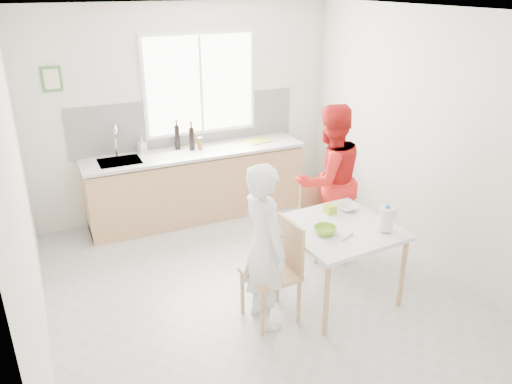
{
  "coord_description": "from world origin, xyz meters",
  "views": [
    {
      "loc": [
        -1.81,
        -3.87,
        2.94
      ],
      "look_at": [
        0.05,
        0.2,
        1.02
      ],
      "focal_mm": 35.0,
      "sensor_mm": 36.0,
      "label": 1
    }
  ],
  "objects_px": {
    "dining_table": "(338,234)",
    "milk_jug": "(387,218)",
    "chair_far": "(318,216)",
    "person_white": "(264,247)",
    "bowl_white": "(348,208)",
    "person_red": "(329,180)",
    "wine_bottle_b": "(192,139)",
    "wine_bottle_a": "(177,137)",
    "bowl_green": "(325,230)",
    "chair_left": "(277,267)"
  },
  "relations": [
    {
      "from": "bowl_white",
      "to": "dining_table",
      "type": "bearing_deg",
      "value": -136.01
    },
    {
      "from": "bowl_green",
      "to": "wine_bottle_b",
      "type": "distance_m",
      "value": 2.49
    },
    {
      "from": "dining_table",
      "to": "bowl_green",
      "type": "bearing_deg",
      "value": -161.78
    },
    {
      "from": "chair_far",
      "to": "bowl_white",
      "type": "xyz_separation_m",
      "value": [
        -0.01,
        -0.56,
        0.34
      ]
    },
    {
      "from": "wine_bottle_a",
      "to": "wine_bottle_b",
      "type": "relative_size",
      "value": 1.07
    },
    {
      "from": "chair_far",
      "to": "wine_bottle_a",
      "type": "bearing_deg",
      "value": 120.63
    },
    {
      "from": "chair_far",
      "to": "wine_bottle_a",
      "type": "xyz_separation_m",
      "value": [
        -1.13,
        1.63,
        0.62
      ]
    },
    {
      "from": "person_white",
      "to": "bowl_green",
      "type": "relative_size",
      "value": 7.35
    },
    {
      "from": "chair_far",
      "to": "person_red",
      "type": "xyz_separation_m",
      "value": [
        0.13,
        0.02,
        0.41
      ]
    },
    {
      "from": "person_white",
      "to": "bowl_white",
      "type": "xyz_separation_m",
      "value": [
        1.1,
        0.33,
        0.02
      ]
    },
    {
      "from": "person_red",
      "to": "bowl_green",
      "type": "height_order",
      "value": "person_red"
    },
    {
      "from": "bowl_white",
      "to": "wine_bottle_b",
      "type": "relative_size",
      "value": 0.66
    },
    {
      "from": "milk_jug",
      "to": "chair_far",
      "type": "bearing_deg",
      "value": 88.62
    },
    {
      "from": "person_white",
      "to": "bowl_green",
      "type": "xyz_separation_m",
      "value": [
        0.62,
        -0.0,
        0.03
      ]
    },
    {
      "from": "chair_left",
      "to": "wine_bottle_b",
      "type": "distance_m",
      "value": 2.47
    },
    {
      "from": "dining_table",
      "to": "wine_bottle_a",
      "type": "xyz_separation_m",
      "value": [
        -0.84,
        2.47,
        0.38
      ]
    },
    {
      "from": "chair_left",
      "to": "person_white",
      "type": "bearing_deg",
      "value": -90.0
    },
    {
      "from": "dining_table",
      "to": "wine_bottle_b",
      "type": "bearing_deg",
      "value": 106.19
    },
    {
      "from": "milk_jug",
      "to": "wine_bottle_b",
      "type": "relative_size",
      "value": 0.81
    },
    {
      "from": "chair_far",
      "to": "wine_bottle_a",
      "type": "distance_m",
      "value": 2.08
    },
    {
      "from": "person_red",
      "to": "bowl_white",
      "type": "relative_size",
      "value": 8.74
    },
    {
      "from": "dining_table",
      "to": "chair_far",
      "type": "bearing_deg",
      "value": 70.88
    },
    {
      "from": "person_red",
      "to": "bowl_green",
      "type": "xyz_separation_m",
      "value": [
        -0.62,
        -0.92,
        -0.06
      ]
    },
    {
      "from": "dining_table",
      "to": "milk_jug",
      "type": "distance_m",
      "value": 0.48
    },
    {
      "from": "chair_far",
      "to": "milk_jug",
      "type": "bearing_deg",
      "value": -91.38
    },
    {
      "from": "bowl_white",
      "to": "milk_jug",
      "type": "height_order",
      "value": "milk_jug"
    },
    {
      "from": "person_white",
      "to": "person_red",
      "type": "distance_m",
      "value": 1.54
    },
    {
      "from": "chair_left",
      "to": "dining_table",
      "type": "bearing_deg",
      "value": 90.0
    },
    {
      "from": "bowl_white",
      "to": "wine_bottle_a",
      "type": "bearing_deg",
      "value": 117.14
    },
    {
      "from": "bowl_green",
      "to": "wine_bottle_b",
      "type": "bearing_deg",
      "value": 101.42
    },
    {
      "from": "bowl_green",
      "to": "bowl_white",
      "type": "xyz_separation_m",
      "value": [
        0.48,
        0.34,
        -0.01
      ]
    },
    {
      "from": "person_white",
      "to": "chair_left",
      "type": "bearing_deg",
      "value": -90.0
    },
    {
      "from": "chair_far",
      "to": "milk_jug",
      "type": "distance_m",
      "value": 1.18
    },
    {
      "from": "bowl_green",
      "to": "wine_bottle_a",
      "type": "xyz_separation_m",
      "value": [
        -0.65,
        2.53,
        0.27
      ]
    },
    {
      "from": "dining_table",
      "to": "person_white",
      "type": "bearing_deg",
      "value": -175.82
    },
    {
      "from": "milk_jug",
      "to": "wine_bottle_a",
      "type": "xyz_separation_m",
      "value": [
        -1.19,
        2.72,
        0.17
      ]
    },
    {
      "from": "wine_bottle_a",
      "to": "person_white",
      "type": "bearing_deg",
      "value": -89.33
    },
    {
      "from": "chair_far",
      "to": "bowl_green",
      "type": "height_order",
      "value": "bowl_green"
    },
    {
      "from": "bowl_green",
      "to": "wine_bottle_a",
      "type": "relative_size",
      "value": 0.66
    },
    {
      "from": "person_white",
      "to": "bowl_green",
      "type": "height_order",
      "value": "person_white"
    },
    {
      "from": "chair_left",
      "to": "milk_jug",
      "type": "relative_size",
      "value": 3.98
    },
    {
      "from": "dining_table",
      "to": "milk_jug",
      "type": "bearing_deg",
      "value": -36.71
    },
    {
      "from": "chair_far",
      "to": "person_white",
      "type": "relative_size",
      "value": 0.53
    },
    {
      "from": "chair_left",
      "to": "person_red",
      "type": "distance_m",
      "value": 1.46
    },
    {
      "from": "dining_table",
      "to": "bowl_green",
      "type": "xyz_separation_m",
      "value": [
        -0.2,
        -0.06,
        0.11
      ]
    },
    {
      "from": "chair_far",
      "to": "bowl_green",
      "type": "distance_m",
      "value": 1.08
    },
    {
      "from": "person_white",
      "to": "bowl_green",
      "type": "bearing_deg",
      "value": -94.63
    },
    {
      "from": "wine_bottle_b",
      "to": "milk_jug",
      "type": "bearing_deg",
      "value": -68.54
    },
    {
      "from": "bowl_green",
      "to": "milk_jug",
      "type": "distance_m",
      "value": 0.58
    },
    {
      "from": "chair_far",
      "to": "bowl_white",
      "type": "height_order",
      "value": "chair_far"
    }
  ]
}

